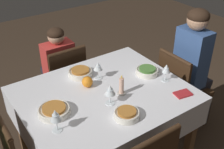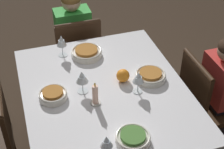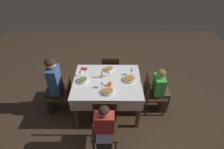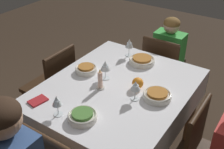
{
  "view_description": "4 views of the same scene",
  "coord_description": "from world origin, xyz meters",
  "px_view_note": "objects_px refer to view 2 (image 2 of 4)",
  "views": [
    {
      "loc": [
        -0.94,
        -1.47,
        2.01
      ],
      "look_at": [
        0.07,
        -0.01,
        0.91
      ],
      "focal_mm": 45.0,
      "sensor_mm": 36.0,
      "label": 1
    },
    {
      "loc": [
        1.59,
        -0.46,
        2.2
      ],
      "look_at": [
        0.01,
        0.04,
        0.9
      ],
      "focal_mm": 55.0,
      "sensor_mm": 36.0,
      "label": 2
    },
    {
      "loc": [
        -0.1,
        2.49,
        2.83
      ],
      "look_at": [
        -0.09,
        0.02,
        0.93
      ],
      "focal_mm": 28.0,
      "sensor_mm": 36.0,
      "label": 3
    },
    {
      "loc": [
        1.5,
        0.95,
        1.98
      ],
      "look_at": [
        0.08,
        0.0,
        0.92
      ],
      "focal_mm": 45.0,
      "sensor_mm": 36.0,
      "label": 4
    }
  ],
  "objects_px": {
    "orange_fruit": "(123,75)",
    "person_child_green": "(72,37)",
    "wine_glass_north": "(138,78)",
    "wine_glass_west": "(61,41)",
    "bowl_west": "(86,52)",
    "wine_glass_south": "(82,78)",
    "bowl_east": "(133,138)",
    "candle_centerpiece": "(95,96)",
    "bowl_north": "(150,76)",
    "chair_north": "(205,102)",
    "bowl_south": "(53,95)",
    "wine_glass_east": "(106,142)",
    "chair_west": "(77,54)",
    "dining_table": "(105,102)"
  },
  "relations": [
    {
      "from": "orange_fruit",
      "to": "person_child_green",
      "type": "bearing_deg",
      "value": -171.62
    },
    {
      "from": "wine_glass_north",
      "to": "wine_glass_west",
      "type": "bearing_deg",
      "value": -145.46
    },
    {
      "from": "bowl_west",
      "to": "wine_glass_south",
      "type": "height_order",
      "value": "wine_glass_south"
    },
    {
      "from": "person_child_green",
      "to": "wine_glass_west",
      "type": "bearing_deg",
      "value": 72.67
    },
    {
      "from": "bowl_east",
      "to": "candle_centerpiece",
      "type": "distance_m",
      "value": 0.37
    },
    {
      "from": "bowl_east",
      "to": "bowl_north",
      "type": "height_order",
      "value": "same"
    },
    {
      "from": "chair_north",
      "to": "person_child_green",
      "type": "xyz_separation_m",
      "value": [
        -1.06,
        -0.77,
        0.08
      ]
    },
    {
      "from": "orange_fruit",
      "to": "bowl_south",
      "type": "bearing_deg",
      "value": -86.13
    },
    {
      "from": "bowl_west",
      "to": "orange_fruit",
      "type": "relative_size",
      "value": 2.58
    },
    {
      "from": "bowl_south",
      "to": "orange_fruit",
      "type": "distance_m",
      "value": 0.47
    },
    {
      "from": "bowl_south",
      "to": "bowl_west",
      "type": "bearing_deg",
      "value": 141.12
    },
    {
      "from": "bowl_east",
      "to": "chair_north",
      "type": "bearing_deg",
      "value": 120.02
    },
    {
      "from": "bowl_west",
      "to": "orange_fruit",
      "type": "height_order",
      "value": "orange_fruit"
    },
    {
      "from": "bowl_north",
      "to": "wine_glass_west",
      "type": "bearing_deg",
      "value": -131.79
    },
    {
      "from": "wine_glass_east",
      "to": "wine_glass_west",
      "type": "relative_size",
      "value": 0.91
    },
    {
      "from": "person_child_green",
      "to": "bowl_south",
      "type": "relative_size",
      "value": 5.74
    },
    {
      "from": "chair_west",
      "to": "orange_fruit",
      "type": "bearing_deg",
      "value": 100.0
    },
    {
      "from": "bowl_north",
      "to": "wine_glass_north",
      "type": "bearing_deg",
      "value": -53.16
    },
    {
      "from": "chair_north",
      "to": "bowl_east",
      "type": "bearing_deg",
      "value": 120.02
    },
    {
      "from": "bowl_north",
      "to": "bowl_south",
      "type": "height_order",
      "value": "same"
    },
    {
      "from": "orange_fruit",
      "to": "bowl_west",
      "type": "bearing_deg",
      "value": -156.18
    },
    {
      "from": "bowl_east",
      "to": "person_child_green",
      "type": "bearing_deg",
      "value": -179.05
    },
    {
      "from": "bowl_east",
      "to": "wine_glass_north",
      "type": "bearing_deg",
      "value": 155.45
    },
    {
      "from": "chair_north",
      "to": "wine_glass_west",
      "type": "xyz_separation_m",
      "value": [
        -0.49,
        -0.94,
        0.41
      ]
    },
    {
      "from": "chair_west",
      "to": "bowl_south",
      "type": "xyz_separation_m",
      "value": [
        0.85,
        -0.32,
        0.32
      ]
    },
    {
      "from": "chair_north",
      "to": "orange_fruit",
      "type": "height_order",
      "value": "chair_north"
    },
    {
      "from": "chair_north",
      "to": "bowl_west",
      "type": "relative_size",
      "value": 3.87
    },
    {
      "from": "wine_glass_east",
      "to": "wine_glass_north",
      "type": "bearing_deg",
      "value": 141.95
    },
    {
      "from": "chair_north",
      "to": "wine_glass_east",
      "type": "height_order",
      "value": "wine_glass_east"
    },
    {
      "from": "wine_glass_east",
      "to": "orange_fruit",
      "type": "distance_m",
      "value": 0.63
    },
    {
      "from": "bowl_west",
      "to": "candle_centerpiece",
      "type": "distance_m",
      "value": 0.52
    },
    {
      "from": "bowl_west",
      "to": "wine_glass_south",
      "type": "relative_size",
      "value": 1.42
    },
    {
      "from": "dining_table",
      "to": "bowl_south",
      "type": "height_order",
      "value": "bowl_south"
    },
    {
      "from": "chair_west",
      "to": "wine_glass_east",
      "type": "relative_size",
      "value": 5.73
    },
    {
      "from": "bowl_west",
      "to": "wine_glass_west",
      "type": "xyz_separation_m",
      "value": [
        -0.06,
        -0.16,
        0.09
      ]
    },
    {
      "from": "chair_north",
      "to": "bowl_west",
      "type": "distance_m",
      "value": 0.95
    },
    {
      "from": "wine_glass_east",
      "to": "bowl_west",
      "type": "height_order",
      "value": "wine_glass_east"
    },
    {
      "from": "chair_west",
      "to": "orange_fruit",
      "type": "relative_size",
      "value": 9.98
    },
    {
      "from": "wine_glass_south",
      "to": "bowl_east",
      "type": "bearing_deg",
      "value": 18.09
    },
    {
      "from": "chair_north",
      "to": "candle_centerpiece",
      "type": "xyz_separation_m",
      "value": [
        0.08,
        -0.85,
        0.36
      ]
    },
    {
      "from": "wine_glass_south",
      "to": "candle_centerpiece",
      "type": "bearing_deg",
      "value": 19.24
    },
    {
      "from": "dining_table",
      "to": "bowl_south",
      "type": "xyz_separation_m",
      "value": [
        -0.03,
        -0.33,
        0.12
      ]
    },
    {
      "from": "wine_glass_north",
      "to": "orange_fruit",
      "type": "relative_size",
      "value": 1.75
    },
    {
      "from": "bowl_south",
      "to": "orange_fruit",
      "type": "bearing_deg",
      "value": 93.87
    },
    {
      "from": "bowl_north",
      "to": "candle_centerpiece",
      "type": "relative_size",
      "value": 1.24
    },
    {
      "from": "dining_table",
      "to": "chair_west",
      "type": "bearing_deg",
      "value": -179.71
    },
    {
      "from": "wine_glass_east",
      "to": "chair_west",
      "type": "bearing_deg",
      "value": 174.24
    },
    {
      "from": "person_child_green",
      "to": "bowl_south",
      "type": "xyz_separation_m",
      "value": [
        1.01,
        -0.32,
        0.24
      ]
    },
    {
      "from": "chair_north",
      "to": "wine_glass_north",
      "type": "bearing_deg",
      "value": 95.19
    },
    {
      "from": "wine_glass_south",
      "to": "person_child_green",
      "type": "bearing_deg",
      "value": 172.38
    }
  ]
}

